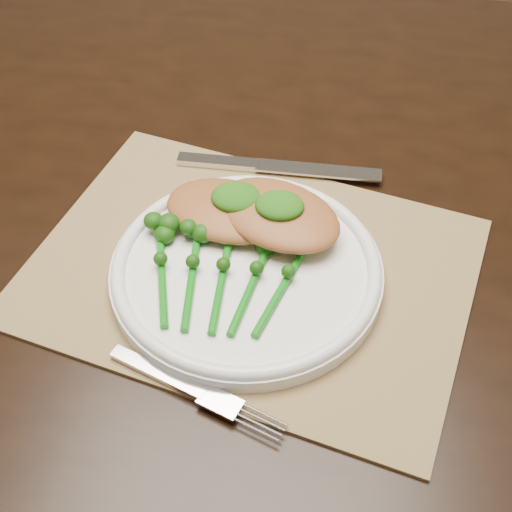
# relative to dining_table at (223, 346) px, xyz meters

# --- Properties ---
(floor) EXTENTS (4.00, 4.00, 0.00)m
(floor) POSITION_rel_dining_table_xyz_m (0.14, 0.09, -0.38)
(floor) COLOR brown
(floor) RESTS_ON ground
(dining_table) EXTENTS (1.63, 0.95, 0.75)m
(dining_table) POSITION_rel_dining_table_xyz_m (0.00, 0.00, 0.00)
(dining_table) COLOR black
(dining_table) RESTS_ON ground
(placemat) EXTENTS (0.49, 0.41, 0.00)m
(placemat) POSITION_rel_dining_table_xyz_m (0.07, -0.17, 0.37)
(placemat) COLOR olive
(placemat) RESTS_ON dining_table
(dinner_plate) EXTENTS (0.27, 0.27, 0.02)m
(dinner_plate) POSITION_rel_dining_table_xyz_m (0.07, -0.18, 0.39)
(dinner_plate) COLOR white
(dinner_plate) RESTS_ON placemat
(knife) EXTENTS (0.24, 0.02, 0.01)m
(knife) POSITION_rel_dining_table_xyz_m (0.06, -0.01, 0.38)
(knife) COLOR silver
(knife) RESTS_ON placemat
(fork) EXTENTS (0.17, 0.08, 0.01)m
(fork) POSITION_rel_dining_table_xyz_m (0.05, -0.32, 0.38)
(fork) COLOR silver
(fork) RESTS_ON placemat
(chicken_fillet_left) EXTENTS (0.15, 0.12, 0.03)m
(chicken_fillet_left) POSITION_rel_dining_table_xyz_m (0.04, -0.12, 0.41)
(chicken_fillet_left) COLOR #9E5D2D
(chicken_fillet_left) RESTS_ON dinner_plate
(chicken_fillet_right) EXTENTS (0.16, 0.15, 0.03)m
(chicken_fillet_right) POSITION_rel_dining_table_xyz_m (0.09, -0.12, 0.41)
(chicken_fillet_right) COLOR #9E5D2D
(chicken_fillet_right) RESTS_ON dinner_plate
(pesto_dollop_left) EXTENTS (0.05, 0.04, 0.02)m
(pesto_dollop_left) POSITION_rel_dining_table_xyz_m (0.05, -0.11, 0.42)
(pesto_dollop_left) COLOR #15480A
(pesto_dollop_left) RESTS_ON chicken_fillet_left
(pesto_dollop_right) EXTENTS (0.05, 0.04, 0.02)m
(pesto_dollop_right) POSITION_rel_dining_table_xyz_m (0.09, -0.13, 0.43)
(pesto_dollop_right) COLOR #15480A
(pesto_dollop_right) RESTS_ON chicken_fillet_right
(broccolini_bundle) EXTENTS (0.13, 0.16, 0.04)m
(broccolini_bundle) POSITION_rel_dining_table_xyz_m (0.05, -0.21, 0.40)
(broccolini_bundle) COLOR #0D690F
(broccolini_bundle) RESTS_ON dinner_plate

